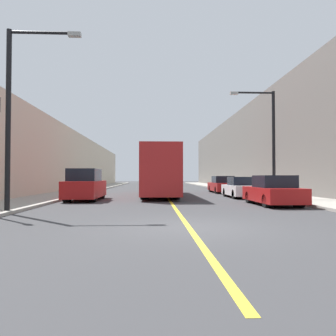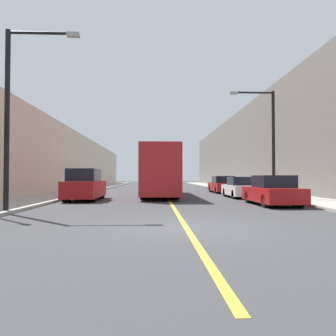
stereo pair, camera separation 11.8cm
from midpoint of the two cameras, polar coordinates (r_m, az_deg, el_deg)
ground_plane at (r=9.47m, az=3.26°, el=-10.26°), size 200.00×200.00×0.00m
sidewalk_left at (r=39.96m, az=-12.81°, el=-3.47°), size 3.19×72.00×0.13m
sidewalk_right at (r=40.34m, az=10.16°, el=-3.47°), size 3.19×72.00×0.13m
building_row_left at (r=40.76m, az=-17.77°, el=1.10°), size 4.00×72.00×6.53m
building_row_right at (r=41.41m, az=14.99°, el=3.18°), size 4.00×72.00×9.62m
road_center_line at (r=39.35m, az=-1.27°, el=-3.63°), size 0.16×72.00×0.01m
bus at (r=24.73m, az=-1.72°, el=-0.62°), size 2.50×12.56×3.44m
parked_suv_left at (r=20.60m, az=-14.38°, el=-3.03°), size 1.87×4.77×1.92m
car_right_near at (r=17.43m, az=17.63°, el=-3.96°), size 1.87×4.47×1.51m
car_right_mid at (r=23.07m, az=12.56°, el=-3.46°), size 1.88×4.28×1.44m
car_right_far at (r=29.73m, az=9.33°, el=-2.98°), size 1.85×4.80×1.51m
street_lamp_left at (r=14.41m, az=-25.22°, el=9.89°), size 2.90×0.24×7.12m
street_lamp_right at (r=21.93m, az=17.05°, el=5.45°), size 2.90×0.24×6.78m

